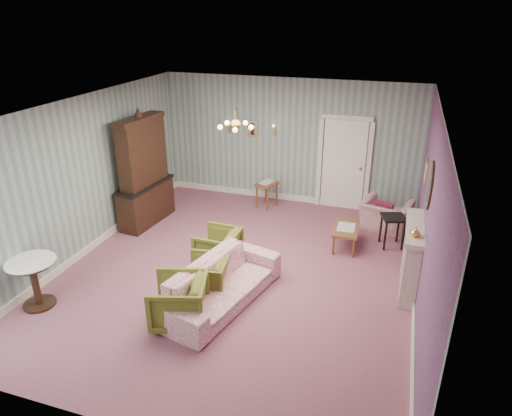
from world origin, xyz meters
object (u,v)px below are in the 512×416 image
(fireplace, at_px, (411,257))
(dresser, at_px, (143,168))
(olive_chair_b, at_px, (206,274))
(olive_chair_c, at_px, (218,246))
(wingback_chair, at_px, (386,210))
(coffee_table, at_px, (345,237))
(olive_chair_a, at_px, (179,299))
(pedestal_table, at_px, (35,283))
(sofa_chintz, at_px, (221,277))
(side_table_black, at_px, (392,231))

(fireplace, bearing_deg, dresser, 170.08)
(olive_chair_b, height_order, dresser, dresser)
(olive_chair_b, relative_size, dresser, 0.29)
(olive_chair_c, bearing_deg, wingback_chair, 132.64)
(coffee_table, bearing_deg, dresser, -177.92)
(olive_chair_a, relative_size, olive_chair_b, 1.15)
(olive_chair_b, bearing_deg, pedestal_table, -73.43)
(dresser, relative_size, fireplace, 1.75)
(olive_chair_c, height_order, coffee_table, olive_chair_c)
(olive_chair_a, relative_size, wingback_chair, 0.84)
(olive_chair_b, distance_m, wingback_chair, 4.27)
(sofa_chintz, height_order, pedestal_table, sofa_chintz)
(olive_chair_b, distance_m, dresser, 3.26)
(olive_chair_a, relative_size, olive_chair_c, 1.10)
(wingback_chair, height_order, side_table_black, wingback_chair)
(olive_chair_a, xyz_separation_m, olive_chair_c, (-0.11, 1.77, -0.04))
(olive_chair_a, relative_size, fireplace, 0.58)
(olive_chair_c, bearing_deg, fireplace, 95.98)
(fireplace, bearing_deg, olive_chair_b, -159.44)
(coffee_table, height_order, pedestal_table, pedestal_table)
(side_table_black, xyz_separation_m, pedestal_table, (-5.17, -3.72, 0.08))
(olive_chair_b, bearing_deg, dresser, -141.33)
(olive_chair_a, distance_m, olive_chair_c, 1.77)
(olive_chair_a, height_order, pedestal_table, olive_chair_a)
(olive_chair_a, height_order, wingback_chair, wingback_chair)
(sofa_chintz, xyz_separation_m, side_table_black, (2.46, 2.74, -0.13))
(olive_chair_c, distance_m, pedestal_table, 3.02)
(wingback_chair, bearing_deg, olive_chair_b, 65.65)
(wingback_chair, height_order, fireplace, fireplace)
(olive_chair_c, height_order, wingback_chair, wingback_chair)
(wingback_chair, bearing_deg, pedestal_table, 55.56)
(wingback_chair, bearing_deg, fireplace, 116.70)
(sofa_chintz, relative_size, fireplace, 1.64)
(pedestal_table, bearing_deg, olive_chair_b, 25.29)
(dresser, distance_m, pedestal_table, 3.35)
(olive_chair_c, xyz_separation_m, sofa_chintz, (0.50, -1.09, 0.08))
(olive_chair_b, bearing_deg, olive_chair_c, -178.15)
(olive_chair_c, relative_size, dresser, 0.30)
(olive_chair_c, xyz_separation_m, side_table_black, (2.97, 1.66, -0.05))
(sofa_chintz, distance_m, pedestal_table, 2.88)
(olive_chair_a, distance_m, dresser, 3.80)
(sofa_chintz, bearing_deg, fireplace, -51.19)
(fireplace, bearing_deg, olive_chair_a, -147.95)
(olive_chair_a, distance_m, coffee_table, 3.71)
(dresser, height_order, coffee_table, dresser)
(olive_chair_a, distance_m, fireplace, 3.78)
(dresser, bearing_deg, olive_chair_b, -37.09)
(olive_chair_a, bearing_deg, fireplace, 105.59)
(olive_chair_a, bearing_deg, wingback_chair, 130.72)
(coffee_table, distance_m, pedestal_table, 5.50)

